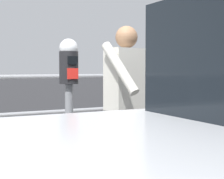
% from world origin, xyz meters
% --- Properties ---
extents(parking_meter, '(0.16, 0.17, 1.48)m').
position_xyz_m(parking_meter, '(0.24, 0.46, 1.21)').
color(parking_meter, slate).
rests_on(parking_meter, sidewalk_curb).
extents(pedestrian_at_meter, '(0.60, 0.62, 1.65)m').
position_xyz_m(pedestrian_at_meter, '(0.94, 0.67, 1.09)').
color(pedestrian_at_meter, brown).
rests_on(pedestrian_at_meter, sidewalk_curb).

